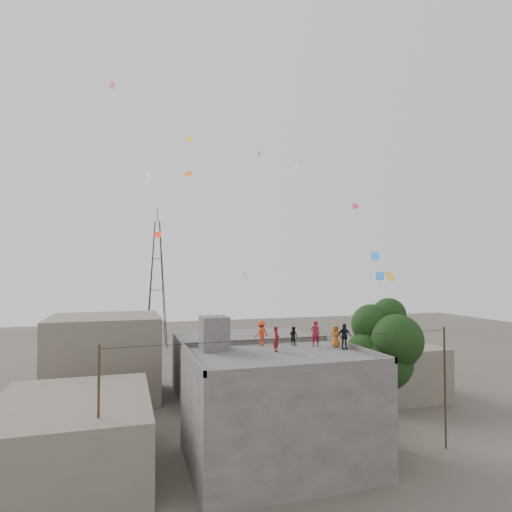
{
  "coord_description": "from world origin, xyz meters",
  "views": [
    {
      "loc": [
        -8.37,
        -22.93,
        10.85
      ],
      "look_at": [
        -0.86,
        1.58,
        11.75
      ],
      "focal_mm": 30.0,
      "sensor_mm": 36.0,
      "label": 1
    }
  ],
  "objects_px": {
    "tree": "(385,346)",
    "person_dark_adult": "(344,336)",
    "transmission_tower": "(157,283)",
    "person_red_adult": "(315,333)",
    "stair_head_box": "(214,333)"
  },
  "relations": [
    {
      "from": "tree",
      "to": "person_dark_adult",
      "type": "distance_m",
      "value": 3.07
    },
    {
      "from": "transmission_tower",
      "to": "person_red_adult",
      "type": "bearing_deg",
      "value": -79.37
    },
    {
      "from": "transmission_tower",
      "to": "person_dark_adult",
      "type": "distance_m",
      "value": 40.49
    },
    {
      "from": "stair_head_box",
      "to": "tree",
      "type": "distance_m",
      "value": 10.8
    },
    {
      "from": "tree",
      "to": "person_red_adult",
      "type": "bearing_deg",
      "value": 162.84
    },
    {
      "from": "transmission_tower",
      "to": "stair_head_box",
      "type": "bearing_deg",
      "value": -88.77
    },
    {
      "from": "tree",
      "to": "person_red_adult",
      "type": "height_order",
      "value": "tree"
    },
    {
      "from": "person_dark_adult",
      "to": "person_red_adult",
      "type": "bearing_deg",
      "value": 132.34
    },
    {
      "from": "stair_head_box",
      "to": "tree",
      "type": "height_order",
      "value": "tree"
    },
    {
      "from": "tree",
      "to": "stair_head_box",
      "type": "bearing_deg",
      "value": 169.26
    },
    {
      "from": "tree",
      "to": "person_dark_adult",
      "type": "bearing_deg",
      "value": -177.3
    },
    {
      "from": "stair_head_box",
      "to": "person_red_adult",
      "type": "relative_size",
      "value": 1.25
    },
    {
      "from": "stair_head_box",
      "to": "transmission_tower",
      "type": "bearing_deg",
      "value": 91.23
    },
    {
      "from": "person_dark_adult",
      "to": "transmission_tower",
      "type": "bearing_deg",
      "value": 103.44
    },
    {
      "from": "stair_head_box",
      "to": "person_dark_adult",
      "type": "distance_m",
      "value": 7.9
    }
  ]
}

